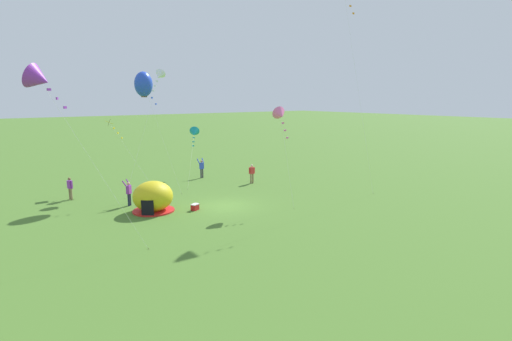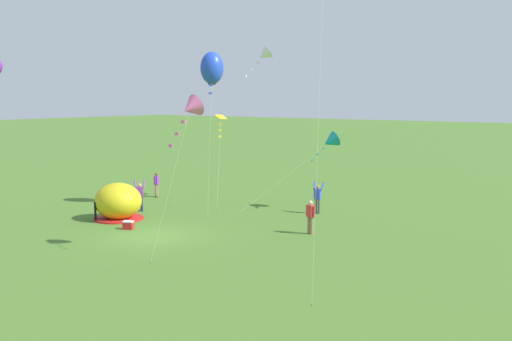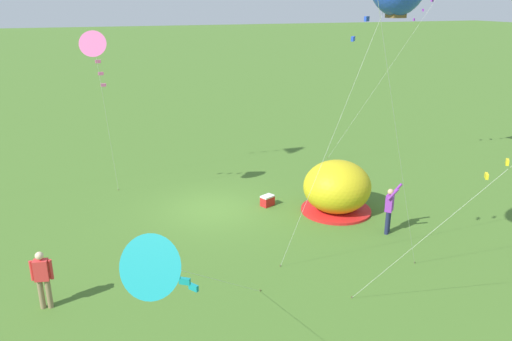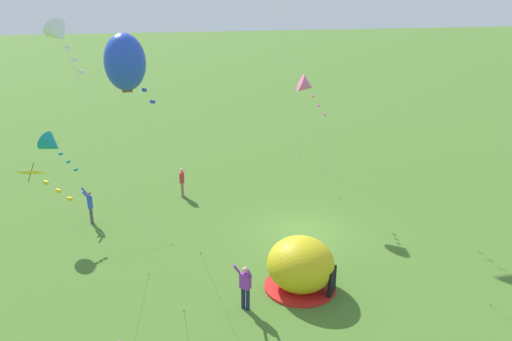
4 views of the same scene
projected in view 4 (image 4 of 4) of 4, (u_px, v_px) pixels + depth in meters
ground_plane at (302, 231)px, 24.33m from camera, size 300.00×300.00×0.00m
popup_tent at (301, 265)px, 19.30m from camera, size 2.81×2.81×2.10m
cooler_box at (312, 250)px, 22.10m from camera, size 0.64×0.56×0.44m
person_arms_raised at (245, 285)px, 17.96m from camera, size 0.71×0.70×1.89m
person_strolling at (182, 181)px, 28.29m from camera, size 0.58×0.31×1.72m
person_flying_kite at (90, 205)px, 24.88m from camera, size 0.68×0.52×1.89m
kite_yellow at (42, 180)px, 16.02m from camera, size 2.77×3.80×5.89m
kite_white at (59, 34)px, 18.49m from camera, size 5.49×4.25×10.10m
kite_teal at (52, 145)px, 23.50m from camera, size 4.21×5.82×4.86m
kite_blue at (125, 62)px, 17.19m from camera, size 2.47×3.30×9.68m
kite_pink at (306, 86)px, 26.09m from camera, size 1.17×2.72×7.03m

